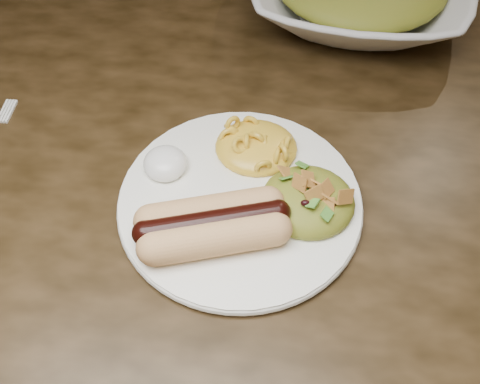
{
  "coord_description": "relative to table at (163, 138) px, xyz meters",
  "views": [
    {
      "loc": [
        0.15,
        -0.49,
        1.2
      ],
      "look_at": [
        0.12,
        -0.17,
        0.77
      ],
      "focal_mm": 42.0,
      "sensor_mm": 36.0,
      "label": 1
    }
  ],
  "objects": [
    {
      "name": "hotdog",
      "position": [
        0.1,
        -0.21,
        0.12
      ],
      "size": [
        0.12,
        0.09,
        0.03
      ],
      "rotation": [
        0.0,
        0.0,
        0.29
      ],
      "color": "#FFAF70",
      "rests_on": "plate"
    },
    {
      "name": "sour_cream",
      "position": [
        0.04,
        -0.14,
        0.12
      ],
      "size": [
        0.05,
        0.05,
        0.03
      ],
      "primitive_type": "ellipsoid",
      "rotation": [
        0.0,
        0.0,
        0.27
      ],
      "color": "white",
      "rests_on": "plate"
    },
    {
      "name": "taco_salad",
      "position": [
        0.18,
        -0.17,
        0.12
      ],
      "size": [
        0.09,
        0.09,
        0.04
      ],
      "rotation": [
        0.0,
        0.0,
        0.37
      ],
      "color": "#AB741C",
      "rests_on": "plate"
    },
    {
      "name": "floor",
      "position": [
        0.0,
        0.0,
        -0.66
      ],
      "size": [
        4.0,
        4.0,
        0.0
      ],
      "primitive_type": "plane",
      "color": "#3C260B",
      "rests_on": "ground"
    },
    {
      "name": "table",
      "position": [
        0.0,
        0.0,
        0.0
      ],
      "size": [
        1.6,
        0.9,
        0.75
      ],
      "color": "#422E18",
      "rests_on": "floor"
    },
    {
      "name": "mac_and_cheese",
      "position": [
        0.13,
        -0.1,
        0.12
      ],
      "size": [
        0.11,
        0.11,
        0.03
      ],
      "primitive_type": "ellipsoid",
      "rotation": [
        0.0,
        0.0,
        -0.42
      ],
      "color": "yellow",
      "rests_on": "plate"
    },
    {
      "name": "plate",
      "position": [
        0.12,
        -0.17,
        0.1
      ],
      "size": [
        0.31,
        0.31,
        0.01
      ],
      "primitive_type": "cylinder",
      "rotation": [
        0.0,
        0.0,
        -0.36
      ],
      "color": "white",
      "rests_on": "table"
    }
  ]
}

